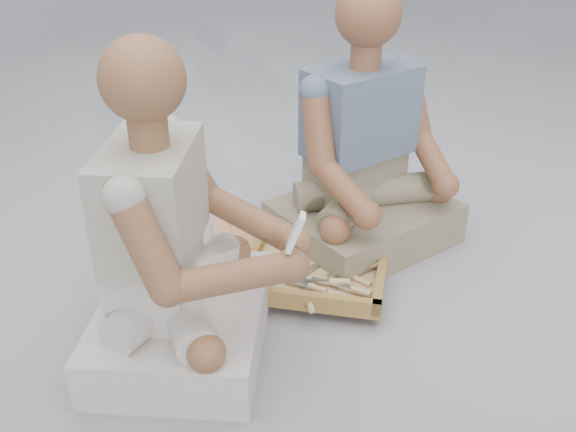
% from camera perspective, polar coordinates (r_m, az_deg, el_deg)
% --- Properties ---
extents(ground, '(60.00, 60.00, 0.00)m').
position_cam_1_polar(ground, '(2.19, -0.38, -9.54)').
color(ground, '#A1A2A7').
rests_on(ground, ground).
extents(carved_panel, '(0.62, 0.51, 0.04)m').
position_cam_1_polar(carved_panel, '(2.63, -0.67, -1.86)').
color(carved_panel, '#AF6944').
rests_on(carved_panel, ground).
extents(tool_tray, '(0.52, 0.42, 0.07)m').
position_cam_1_polar(tool_tray, '(2.33, 2.39, -5.09)').
color(tool_tray, brown).
rests_on(tool_tray, carved_panel).
extents(chisel_0, '(0.22, 0.05, 0.02)m').
position_cam_1_polar(chisel_0, '(2.26, 4.06, -5.80)').
color(chisel_0, silver).
rests_on(chisel_0, tool_tray).
extents(chisel_1, '(0.19, 0.14, 0.02)m').
position_cam_1_polar(chisel_1, '(2.30, 6.20, -5.61)').
color(chisel_1, silver).
rests_on(chisel_1, tool_tray).
extents(chisel_2, '(0.21, 0.09, 0.02)m').
position_cam_1_polar(chisel_2, '(2.22, 2.14, -6.33)').
color(chisel_2, silver).
rests_on(chisel_2, tool_tray).
extents(chisel_3, '(0.21, 0.08, 0.02)m').
position_cam_1_polar(chisel_3, '(2.22, 6.00, -6.57)').
color(chisel_3, silver).
rests_on(chisel_3, tool_tray).
extents(chisel_4, '(0.16, 0.18, 0.02)m').
position_cam_1_polar(chisel_4, '(2.21, 3.25, -7.16)').
color(chisel_4, silver).
rests_on(chisel_4, tool_tray).
extents(chisel_5, '(0.13, 0.20, 0.02)m').
position_cam_1_polar(chisel_5, '(2.39, 3.43, -3.82)').
color(chisel_5, silver).
rests_on(chisel_5, tool_tray).
extents(chisel_6, '(0.09, 0.21, 0.02)m').
position_cam_1_polar(chisel_6, '(2.18, 1.85, -7.54)').
color(chisel_6, silver).
rests_on(chisel_6, tool_tray).
extents(chisel_7, '(0.22, 0.05, 0.02)m').
position_cam_1_polar(chisel_7, '(2.39, 7.37, -4.27)').
color(chisel_7, silver).
rests_on(chisel_7, tool_tray).
extents(chisel_8, '(0.18, 0.15, 0.02)m').
position_cam_1_polar(chisel_8, '(2.42, 5.08, -3.54)').
color(chisel_8, silver).
rests_on(chisel_8, tool_tray).
extents(chisel_9, '(0.20, 0.13, 0.02)m').
position_cam_1_polar(chisel_9, '(2.34, 7.10, -4.48)').
color(chisel_9, silver).
rests_on(chisel_9, tool_tray).
extents(wood_chip_0, '(0.02, 0.02, 0.00)m').
position_cam_1_polar(wood_chip_0, '(2.42, -2.94, -5.26)').
color(wood_chip_0, tan).
rests_on(wood_chip_0, ground).
extents(wood_chip_1, '(0.02, 0.02, 0.00)m').
position_cam_1_polar(wood_chip_1, '(2.59, 7.40, -3.02)').
color(wood_chip_1, tan).
rests_on(wood_chip_1, ground).
extents(wood_chip_2, '(0.02, 0.02, 0.00)m').
position_cam_1_polar(wood_chip_2, '(2.71, -1.55, -1.25)').
color(wood_chip_2, tan).
rests_on(wood_chip_2, ground).
extents(wood_chip_3, '(0.02, 0.02, 0.00)m').
position_cam_1_polar(wood_chip_3, '(2.35, 7.34, -6.69)').
color(wood_chip_3, tan).
rests_on(wood_chip_3, ground).
extents(wood_chip_4, '(0.02, 0.02, 0.00)m').
position_cam_1_polar(wood_chip_4, '(2.40, 2.80, -5.67)').
color(wood_chip_4, tan).
rests_on(wood_chip_4, ground).
extents(wood_chip_5, '(0.02, 0.02, 0.00)m').
position_cam_1_polar(wood_chip_5, '(2.38, 5.64, -6.06)').
color(wood_chip_5, tan).
rests_on(wood_chip_5, ground).
extents(wood_chip_6, '(0.02, 0.02, 0.00)m').
position_cam_1_polar(wood_chip_6, '(2.22, -7.02, -9.08)').
color(wood_chip_6, tan).
rests_on(wood_chip_6, ground).
extents(wood_chip_7, '(0.02, 0.02, 0.00)m').
position_cam_1_polar(wood_chip_7, '(2.49, -0.71, -4.19)').
color(wood_chip_7, tan).
rests_on(wood_chip_7, ground).
extents(wood_chip_8, '(0.02, 0.02, 0.00)m').
position_cam_1_polar(wood_chip_8, '(2.57, 3.32, -3.05)').
color(wood_chip_8, tan).
rests_on(wood_chip_8, ground).
extents(wood_chip_9, '(0.02, 0.02, 0.00)m').
position_cam_1_polar(wood_chip_9, '(2.13, 1.79, -10.63)').
color(wood_chip_9, tan).
rests_on(wood_chip_9, ground).
extents(wood_chip_10, '(0.02, 0.02, 0.00)m').
position_cam_1_polar(wood_chip_10, '(2.54, 6.67, -3.71)').
color(wood_chip_10, tan).
rests_on(wood_chip_10, ground).
extents(wood_chip_11, '(0.02, 0.02, 0.00)m').
position_cam_1_polar(wood_chip_11, '(2.32, 4.50, -7.11)').
color(wood_chip_11, tan).
rests_on(wood_chip_11, ground).
extents(wood_chip_12, '(0.02, 0.02, 0.00)m').
position_cam_1_polar(wood_chip_12, '(2.50, 9.02, -4.46)').
color(wood_chip_12, tan).
rests_on(wood_chip_12, ground).
extents(wood_chip_13, '(0.02, 0.02, 0.00)m').
position_cam_1_polar(wood_chip_13, '(2.38, 10.71, -6.55)').
color(wood_chip_13, tan).
rests_on(wood_chip_13, ground).
extents(craftsman, '(0.68, 0.67, 0.99)m').
position_cam_1_polar(craftsman, '(1.94, -10.02, -3.49)').
color(craftsman, beige).
rests_on(craftsman, ground).
extents(companion, '(0.82, 0.83, 1.02)m').
position_cam_1_polar(companion, '(2.51, 6.84, 4.66)').
color(companion, '#797157').
rests_on(companion, ground).
extents(mobile_phone, '(0.06, 0.05, 0.12)m').
position_cam_1_polar(mobile_phone, '(1.76, 0.67, -1.49)').
color(mobile_phone, white).
rests_on(mobile_phone, craftsman).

